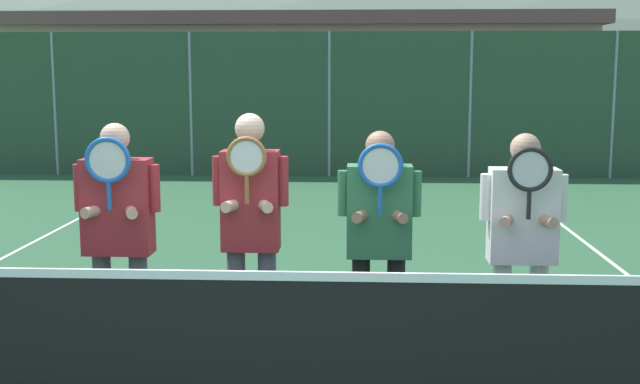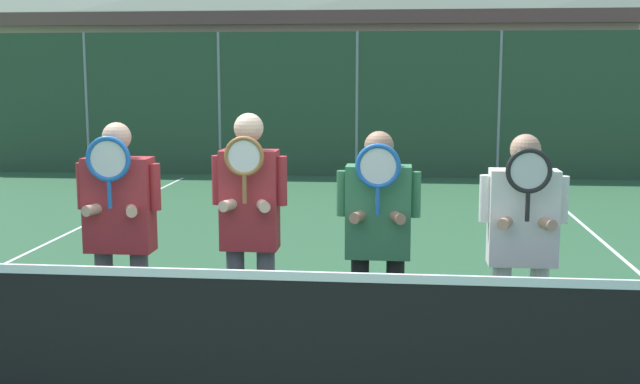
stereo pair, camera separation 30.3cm
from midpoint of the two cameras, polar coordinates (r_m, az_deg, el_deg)
name	(u,v)px [view 1 (the left image)]	position (r m, az deg, el deg)	size (l,w,h in m)	color
hill_distant	(352,102)	(57.73, 2.12, 6.43)	(112.05, 62.25, 21.79)	slate
clubhouse_building	(280,80)	(24.25, -3.25, 7.96)	(17.93, 5.50, 3.74)	tan
fence_back	(329,105)	(16.43, 0.13, 6.23)	(17.18, 0.06, 2.94)	gray
tennis_net	(256,341)	(5.10, -6.29, -10.49)	(9.39, 0.09, 1.02)	gray
player_leftmost	(118,225)	(5.88, -15.62, -2.30)	(0.61, 0.34, 1.79)	#56565B
player_center_left	(251,223)	(5.68, -6.47, -2.22)	(0.54, 0.34, 1.86)	#56565B
player_center_right	(379,230)	(5.70, 2.71, -2.69)	(0.59, 0.34, 1.73)	black
player_rightmost	(522,234)	(5.68, 12.72, -2.97)	(0.60, 0.34, 1.72)	white
car_far_left	(147,120)	(20.58, -12.61, 5.05)	(4.28, 1.91, 1.89)	navy
car_left_of_center	(355,122)	(19.55, 2.03, 4.98)	(4.79, 2.03, 1.81)	#B2B7BC
car_center	(564,123)	(20.37, 16.53, 4.75)	(4.06, 2.07, 1.79)	slate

